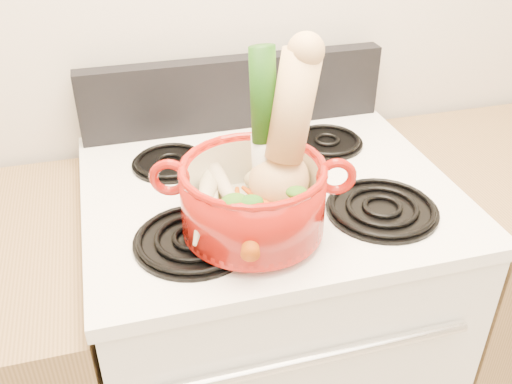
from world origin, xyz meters
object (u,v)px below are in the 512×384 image
object	(u,v)px
dutch_oven	(253,198)
squash	(284,133)
leek	(264,128)
stove_body	(266,344)

from	to	relation	value
dutch_oven	squash	xyz separation A→B (m)	(0.06, 0.02, 0.11)
squash	leek	distance (m)	0.04
leek	stove_body	bearing A→B (deg)	60.71
squash	stove_body	bearing A→B (deg)	59.51
dutch_oven	leek	bearing A→B (deg)	65.12
squash	dutch_oven	bearing A→B (deg)	175.10
dutch_oven	stove_body	bearing A→B (deg)	79.58
dutch_oven	squash	world-z (taller)	squash
stove_body	squash	size ratio (longest dim) A/B	3.09
dutch_oven	leek	world-z (taller)	leek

